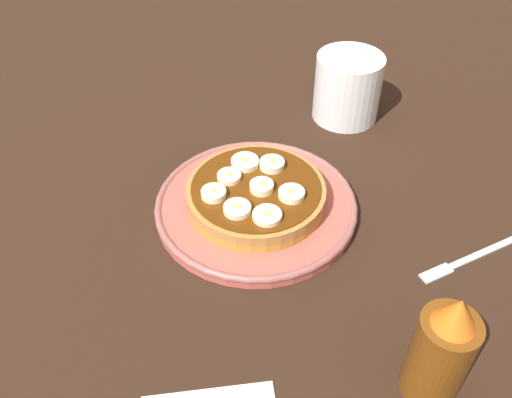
{
  "coord_description": "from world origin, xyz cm",
  "views": [
    {
      "loc": [
        -43.77,
        5.72,
        42.4
      ],
      "look_at": [
        0.0,
        0.0,
        1.72
      ],
      "focal_mm": 37.87,
      "sensor_mm": 36.0,
      "label": 1
    }
  ],
  "objects_px": {
    "coffee_mug": "(347,85)",
    "banana_slice_3": "(237,209)",
    "pancake_stack": "(258,196)",
    "syrup_bottle": "(441,352)",
    "plate": "(256,205)",
    "banana_slice_4": "(291,194)",
    "banana_slice_7": "(267,216)",
    "banana_slice_6": "(245,163)",
    "banana_slice_2": "(229,177)",
    "banana_slice_1": "(272,165)",
    "banana_slice_5": "(214,194)",
    "fork": "(466,259)",
    "banana_slice_0": "(262,187)"
  },
  "relations": [
    {
      "from": "banana_slice_1",
      "to": "banana_slice_4",
      "type": "distance_m",
      "value": 0.05
    },
    {
      "from": "pancake_stack",
      "to": "syrup_bottle",
      "type": "bearing_deg",
      "value": -153.74
    },
    {
      "from": "banana_slice_2",
      "to": "coffee_mug",
      "type": "distance_m",
      "value": 0.24
    },
    {
      "from": "banana_slice_2",
      "to": "banana_slice_1",
      "type": "bearing_deg",
      "value": -74.71
    },
    {
      "from": "banana_slice_0",
      "to": "banana_slice_2",
      "type": "relative_size",
      "value": 0.97
    },
    {
      "from": "pancake_stack",
      "to": "syrup_bottle",
      "type": "distance_m",
      "value": 0.26
    },
    {
      "from": "coffee_mug",
      "to": "banana_slice_3",
      "type": "bearing_deg",
      "value": 141.34
    },
    {
      "from": "banana_slice_5",
      "to": "coffee_mug",
      "type": "xyz_separation_m",
      "value": [
        0.19,
        -0.19,
        0.01
      ]
    },
    {
      "from": "banana_slice_5",
      "to": "syrup_bottle",
      "type": "relative_size",
      "value": 0.23
    },
    {
      "from": "plate",
      "to": "banana_slice_4",
      "type": "bearing_deg",
      "value": -120.19
    },
    {
      "from": "banana_slice_4",
      "to": "coffee_mug",
      "type": "relative_size",
      "value": 0.23
    },
    {
      "from": "pancake_stack",
      "to": "banana_slice_0",
      "type": "xyz_separation_m",
      "value": [
        -0.0,
        -0.0,
        0.02
      ]
    },
    {
      "from": "plate",
      "to": "fork",
      "type": "bearing_deg",
      "value": -116.74
    },
    {
      "from": "banana_slice_1",
      "to": "banana_slice_6",
      "type": "bearing_deg",
      "value": 74.07
    },
    {
      "from": "banana_slice_0",
      "to": "banana_slice_7",
      "type": "bearing_deg",
      "value": 179.53
    },
    {
      "from": "plate",
      "to": "syrup_bottle",
      "type": "distance_m",
      "value": 0.26
    },
    {
      "from": "banana_slice_4",
      "to": "banana_slice_7",
      "type": "relative_size",
      "value": 0.93
    },
    {
      "from": "banana_slice_7",
      "to": "banana_slice_2",
      "type": "bearing_deg",
      "value": 26.21
    },
    {
      "from": "fork",
      "to": "banana_slice_1",
      "type": "bearing_deg",
      "value": 53.69
    },
    {
      "from": "banana_slice_0",
      "to": "banana_slice_1",
      "type": "bearing_deg",
      "value": -24.72
    },
    {
      "from": "banana_slice_5",
      "to": "coffee_mug",
      "type": "distance_m",
      "value": 0.27
    },
    {
      "from": "banana_slice_6",
      "to": "syrup_bottle",
      "type": "height_order",
      "value": "syrup_bottle"
    },
    {
      "from": "banana_slice_0",
      "to": "banana_slice_2",
      "type": "height_order",
      "value": "banana_slice_0"
    },
    {
      "from": "banana_slice_4",
      "to": "fork",
      "type": "relative_size",
      "value": 0.22
    },
    {
      "from": "banana_slice_5",
      "to": "banana_slice_6",
      "type": "relative_size",
      "value": 0.85
    },
    {
      "from": "banana_slice_1",
      "to": "coffee_mug",
      "type": "bearing_deg",
      "value": -40.23
    },
    {
      "from": "banana_slice_0",
      "to": "banana_slice_2",
      "type": "bearing_deg",
      "value": 55.12
    },
    {
      "from": "banana_slice_5",
      "to": "plate",
      "type": "bearing_deg",
      "value": -78.56
    },
    {
      "from": "pancake_stack",
      "to": "banana_slice_1",
      "type": "bearing_deg",
      "value": -31.26
    },
    {
      "from": "banana_slice_7",
      "to": "fork",
      "type": "height_order",
      "value": "banana_slice_7"
    },
    {
      "from": "banana_slice_4",
      "to": "banana_slice_2",
      "type": "bearing_deg",
      "value": 59.03
    },
    {
      "from": "pancake_stack",
      "to": "banana_slice_6",
      "type": "distance_m",
      "value": 0.05
    },
    {
      "from": "syrup_bottle",
      "to": "banana_slice_2",
      "type": "bearing_deg",
      "value": 29.8
    },
    {
      "from": "banana_slice_7",
      "to": "plate",
      "type": "bearing_deg",
      "value": 5.82
    },
    {
      "from": "banana_slice_2",
      "to": "banana_slice_4",
      "type": "relative_size",
      "value": 0.95
    },
    {
      "from": "banana_slice_5",
      "to": "banana_slice_7",
      "type": "height_order",
      "value": "banana_slice_5"
    },
    {
      "from": "banana_slice_2",
      "to": "banana_slice_6",
      "type": "bearing_deg",
      "value": -42.35
    },
    {
      "from": "banana_slice_2",
      "to": "banana_slice_5",
      "type": "relative_size",
      "value": 1.0
    },
    {
      "from": "banana_slice_1",
      "to": "banana_slice_7",
      "type": "distance_m",
      "value": 0.08
    },
    {
      "from": "banana_slice_3",
      "to": "banana_slice_5",
      "type": "distance_m",
      "value": 0.03
    },
    {
      "from": "banana_slice_7",
      "to": "syrup_bottle",
      "type": "bearing_deg",
      "value": -148.94
    },
    {
      "from": "fork",
      "to": "banana_slice_3",
      "type": "bearing_deg",
      "value": 73.56
    },
    {
      "from": "banana_slice_1",
      "to": "banana_slice_4",
      "type": "relative_size",
      "value": 1.0
    },
    {
      "from": "banana_slice_2",
      "to": "banana_slice_3",
      "type": "relative_size",
      "value": 0.92
    },
    {
      "from": "syrup_bottle",
      "to": "banana_slice_4",
      "type": "bearing_deg",
      "value": 20.59
    },
    {
      "from": "banana_slice_5",
      "to": "fork",
      "type": "distance_m",
      "value": 0.27
    },
    {
      "from": "banana_slice_7",
      "to": "coffee_mug",
      "type": "relative_size",
      "value": 0.25
    },
    {
      "from": "plate",
      "to": "banana_slice_0",
      "type": "distance_m",
      "value": 0.03
    },
    {
      "from": "banana_slice_4",
      "to": "banana_slice_7",
      "type": "distance_m",
      "value": 0.04
    },
    {
      "from": "banana_slice_1",
      "to": "banana_slice_7",
      "type": "relative_size",
      "value": 0.93
    }
  ]
}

